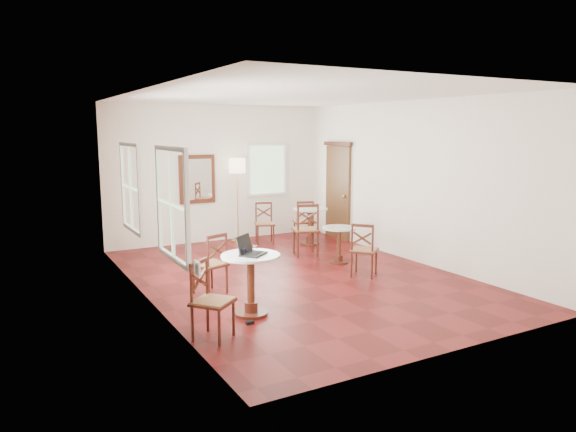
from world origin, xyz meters
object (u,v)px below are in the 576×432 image
object	(u,v)px
cafe_table_back	(310,222)
chair_near_a	(211,264)
power_adapter	(250,322)
mouse	(244,252)
chair_mid_b	(364,250)
floor_lamp	(237,171)
navy_mug	(242,252)
laptop	(250,250)
cafe_table_near	(251,278)
water_glass	(255,250)
cafe_table_mid	(339,241)
chair_back_b	(265,223)
chair_near_b	(211,300)
chair_mid_a	(306,229)
chair_back_a	(304,221)

from	to	relation	value
cafe_table_back	chair_near_a	bearing A→B (deg)	-143.80
cafe_table_back	power_adapter	size ratio (longest dim) A/B	7.76
mouse	chair_mid_b	bearing A→B (deg)	-4.65
mouse	power_adapter	bearing A→B (deg)	-126.24
chair_mid_b	floor_lamp	world-z (taller)	floor_lamp
navy_mug	floor_lamp	bearing A→B (deg)	67.01
laptop	cafe_table_near	bearing A→B (deg)	-68.25
power_adapter	water_glass	bearing A→B (deg)	53.18
cafe_table_mid	mouse	world-z (taller)	mouse
laptop	water_glass	bearing A→B (deg)	-35.06
cafe_table_near	chair_back_b	size ratio (longest dim) A/B	0.92
cafe_table_near	chair_near_b	xyz separation A→B (m)	(-0.76, -0.51, -0.05)
cafe_table_near	mouse	distance (m)	0.35
floor_lamp	navy_mug	world-z (taller)	floor_lamp
floor_lamp	navy_mug	size ratio (longest dim) A/B	15.22
chair_back_b	water_glass	distance (m)	4.55
cafe_table_mid	chair_mid_a	distance (m)	0.86
cafe_table_near	water_glass	distance (m)	0.38
chair_near_a	chair_back_b	distance (m)	3.69
chair_back_b	navy_mug	world-z (taller)	navy_mug
mouse	chair_back_b	bearing A→B (deg)	39.61
cafe_table_back	chair_mid_a	world-z (taller)	chair_mid_a
navy_mug	chair_near_b	bearing A→B (deg)	-140.55
chair_back_a	mouse	xyz separation A→B (m)	(-3.11, -3.67, 0.39)
chair_near_a	mouse	distance (m)	1.11
cafe_table_back	mouse	bearing A→B (deg)	-132.58
cafe_table_back	cafe_table_mid	bearing A→B (deg)	-103.20
cafe_table_back	chair_mid_a	bearing A→B (deg)	-125.91
cafe_table_back	chair_near_a	distance (m)	3.90
chair_mid_b	chair_back_a	xyz separation A→B (m)	(0.58, 2.95, 0.00)
chair_back_a	chair_near_b	bearing A→B (deg)	67.50
chair_mid_b	laptop	size ratio (longest dim) A/B	2.00
navy_mug	water_glass	xyz separation A→B (m)	(0.18, -0.01, 0.01)
floor_lamp	water_glass	xyz separation A→B (m)	(-1.70, -4.46, -0.68)
chair_near_a	chair_mid_a	world-z (taller)	chair_mid_a
cafe_table_near	laptop	world-z (taller)	laptop
cafe_table_back	chair_mid_b	distance (m)	2.68
cafe_table_back	water_glass	world-z (taller)	water_glass
chair_near_b	floor_lamp	xyz separation A→B (m)	(2.53, 4.98, 1.10)
chair_near_a	cafe_table_near	bearing A→B (deg)	77.11
chair_back_b	laptop	world-z (taller)	laptop
laptop	power_adapter	bearing A→B (deg)	-154.62
cafe_table_near	cafe_table_back	size ratio (longest dim) A/B	1.05
cafe_table_back	chair_near_b	distance (m)	5.47
chair_near_b	floor_lamp	world-z (taller)	floor_lamp
chair_mid_b	mouse	distance (m)	2.66
navy_mug	water_glass	size ratio (longest dim) A/B	1.12
power_adapter	chair_near_a	bearing A→B (deg)	88.51
floor_lamp	mouse	xyz separation A→B (m)	(-1.82, -4.37, -0.72)
cafe_table_mid	chair_back_a	bearing A→B (deg)	77.92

